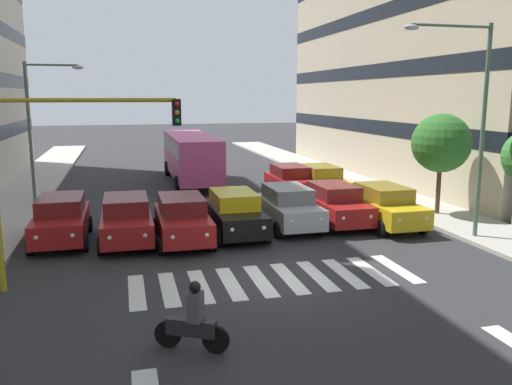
# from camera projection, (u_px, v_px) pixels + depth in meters

# --- Properties ---
(ground_plane) EXTENTS (180.00, 180.00, 0.00)m
(ground_plane) POSITION_uv_depth(u_px,v_px,m) (275.00, 279.00, 15.69)
(ground_plane) COLOR #2D2D30
(building_left_block_0) EXTENTS (10.00, 27.34, 17.36)m
(building_left_block_0) POSITION_uv_depth(u_px,v_px,m) (433.00, 47.00, 35.09)
(building_left_block_0) COLOR beige
(building_left_block_0) RESTS_ON ground_plane
(crosswalk_markings) EXTENTS (8.55, 2.80, 0.01)m
(crosswalk_markings) POSITION_uv_depth(u_px,v_px,m) (275.00, 279.00, 15.69)
(crosswalk_markings) COLOR silver
(crosswalk_markings) RESTS_ON ground_plane
(car_0) EXTENTS (2.02, 4.44, 1.72)m
(car_0) POSITION_uv_depth(u_px,v_px,m) (385.00, 206.00, 21.93)
(car_0) COLOR gold
(car_0) RESTS_ON ground_plane
(car_1) EXTENTS (2.02, 4.44, 1.72)m
(car_1) POSITION_uv_depth(u_px,v_px,m) (335.00, 204.00, 22.29)
(car_1) COLOR maroon
(car_1) RESTS_ON ground_plane
(car_2) EXTENTS (2.02, 4.44, 1.72)m
(car_2) POSITION_uv_depth(u_px,v_px,m) (288.00, 207.00, 21.74)
(car_2) COLOR #B2B7BC
(car_2) RESTS_ON ground_plane
(car_3) EXTENTS (2.02, 4.44, 1.72)m
(car_3) POSITION_uv_depth(u_px,v_px,m) (235.00, 213.00, 20.57)
(car_3) COLOR black
(car_3) RESTS_ON ground_plane
(car_4) EXTENTS (2.02, 4.44, 1.72)m
(car_4) POSITION_uv_depth(u_px,v_px,m) (182.00, 219.00, 19.60)
(car_4) COLOR maroon
(car_4) RESTS_ON ground_plane
(car_5) EXTENTS (2.02, 4.44, 1.72)m
(car_5) POSITION_uv_depth(u_px,v_px,m) (126.00, 219.00, 19.53)
(car_5) COLOR maroon
(car_5) RESTS_ON ground_plane
(car_6) EXTENTS (2.02, 4.44, 1.72)m
(car_6) POSITION_uv_depth(u_px,v_px,m) (61.00, 219.00, 19.55)
(car_6) COLOR maroon
(car_6) RESTS_ON ground_plane
(car_row2_0) EXTENTS (2.02, 4.44, 1.72)m
(car_row2_0) POSITION_uv_depth(u_px,v_px,m) (321.00, 181.00, 28.22)
(car_row2_0) COLOR gold
(car_row2_0) RESTS_ON ground_plane
(car_row2_1) EXTENTS (2.02, 4.44, 1.72)m
(car_row2_1) POSITION_uv_depth(u_px,v_px,m) (291.00, 181.00, 28.33)
(car_row2_1) COLOR maroon
(car_row2_1) RESTS_ON ground_plane
(bus_behind_traffic) EXTENTS (2.78, 10.50, 3.00)m
(bus_behind_traffic) POSITION_uv_depth(u_px,v_px,m) (191.00, 153.00, 33.08)
(bus_behind_traffic) COLOR #DB5193
(bus_behind_traffic) RESTS_ON ground_plane
(motorcycle_with_rider) EXTENTS (1.54, 0.90, 1.57)m
(motorcycle_with_rider) POSITION_uv_depth(u_px,v_px,m) (193.00, 322.00, 11.21)
(motorcycle_with_rider) COLOR black
(motorcycle_with_rider) RESTS_ON ground_plane
(traffic_light_gantry) EXTENTS (5.19, 0.36, 5.50)m
(traffic_light_gantry) POSITION_uv_depth(u_px,v_px,m) (52.00, 157.00, 14.44)
(traffic_light_gantry) COLOR #AD991E
(traffic_light_gantry) RESTS_ON ground_plane
(street_lamp_left) EXTENTS (3.51, 0.28, 7.83)m
(street_lamp_left) POSITION_uv_depth(u_px,v_px,m) (471.00, 109.00, 19.04)
(street_lamp_left) COLOR #4C6B56
(street_lamp_left) RESTS_ON sidewalk_left
(street_lamp_right) EXTENTS (2.83, 0.28, 6.92)m
(street_lamp_right) POSITION_uv_depth(u_px,v_px,m) (39.00, 117.00, 25.96)
(street_lamp_right) COLOR #4C6B56
(street_lamp_right) RESTS_ON sidewalk_right
(street_tree_1) EXTENTS (2.62, 2.62, 4.51)m
(street_tree_1) POSITION_uv_depth(u_px,v_px,m) (441.00, 143.00, 23.32)
(street_tree_1) COLOR #513823
(street_tree_1) RESTS_ON sidewalk_left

